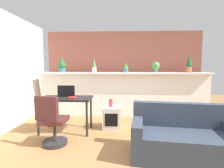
% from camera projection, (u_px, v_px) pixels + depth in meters
% --- Properties ---
extents(ground_plane, '(12.00, 12.00, 0.00)m').
position_uv_depth(ground_plane, '(126.00, 148.00, 2.97)').
color(ground_plane, '#9E7042').
extents(divider_wall, '(4.77, 0.16, 1.21)m').
position_uv_depth(divider_wall, '(124.00, 95.00, 4.90)').
color(divider_wall, white).
rests_on(divider_wall, ground).
extents(plant_shelf, '(4.77, 0.39, 0.04)m').
position_uv_depth(plant_shelf, '(124.00, 73.00, 4.80)').
color(plant_shelf, white).
rests_on(plant_shelf, divider_wall).
extents(brick_wall_behind, '(4.77, 0.10, 2.50)m').
position_uv_depth(brick_wall_behind, '(123.00, 72.00, 5.43)').
color(brick_wall_behind, brown).
rests_on(brick_wall_behind, ground).
extents(potted_plant_0, '(0.23, 0.23, 0.44)m').
position_uv_depth(potted_plant_0, '(62.00, 65.00, 4.82)').
color(potted_plant_0, '#386B84').
rests_on(potted_plant_0, plant_shelf).
extents(potted_plant_1, '(0.12, 0.12, 0.38)m').
position_uv_depth(potted_plant_1, '(94.00, 66.00, 4.80)').
color(potted_plant_1, silver).
rests_on(potted_plant_1, plant_shelf).
extents(potted_plant_2, '(0.14, 0.14, 0.27)m').
position_uv_depth(potted_plant_2, '(126.00, 67.00, 4.76)').
color(potted_plant_2, '#386B84').
rests_on(potted_plant_2, plant_shelf).
extents(potted_plant_3, '(0.22, 0.22, 0.29)m').
position_uv_depth(potted_plant_3, '(156.00, 66.00, 4.77)').
color(potted_plant_3, '#386B84').
rests_on(potted_plant_3, plant_shelf).
extents(potted_plant_4, '(0.15, 0.15, 0.50)m').
position_uv_depth(potted_plant_4, '(189.00, 64.00, 4.67)').
color(potted_plant_4, '#C66B42').
rests_on(potted_plant_4, plant_shelf).
extents(desk, '(1.10, 0.60, 0.75)m').
position_uv_depth(desk, '(66.00, 101.00, 3.67)').
color(desk, black).
rests_on(desk, ground).
extents(tv_monitor, '(0.37, 0.04, 0.25)m').
position_uv_depth(tv_monitor, '(66.00, 91.00, 3.73)').
color(tv_monitor, black).
rests_on(tv_monitor, desk).
extents(office_chair, '(0.50, 0.50, 0.91)m').
position_uv_depth(office_chair, '(52.00, 124.00, 3.01)').
color(office_chair, '#262628').
rests_on(office_chair, ground).
extents(side_cube_shelf, '(0.40, 0.41, 0.50)m').
position_uv_depth(side_cube_shelf, '(112.00, 117.00, 3.92)').
color(side_cube_shelf, silver).
rests_on(side_cube_shelf, ground).
extents(vase_on_shelf, '(0.09, 0.09, 0.18)m').
position_uv_depth(vase_on_shelf, '(111.00, 103.00, 3.87)').
color(vase_on_shelf, '#CC3D47').
rests_on(vase_on_shelf, side_cube_shelf).
extents(book_on_desk, '(0.15, 0.13, 0.04)m').
position_uv_depth(book_on_desk, '(72.00, 98.00, 3.52)').
color(book_on_desk, '#B22D33').
rests_on(book_on_desk, desk).
extents(couch, '(1.65, 0.96, 0.80)m').
position_uv_depth(couch, '(183.00, 139.00, 2.66)').
color(couch, '#333D4C').
rests_on(couch, ground).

